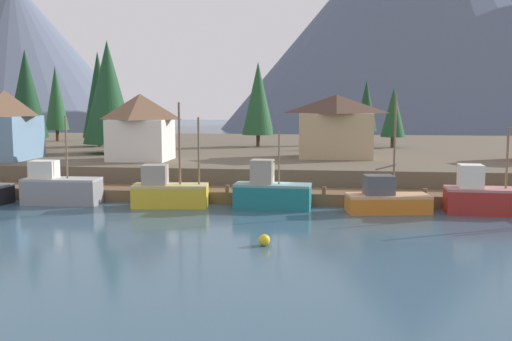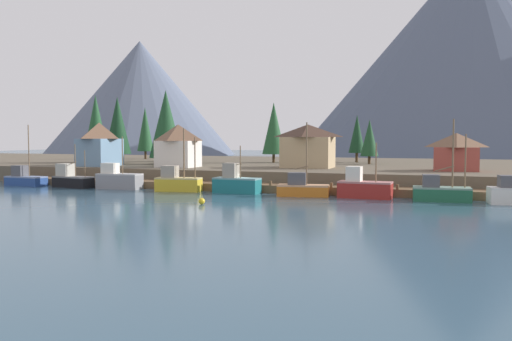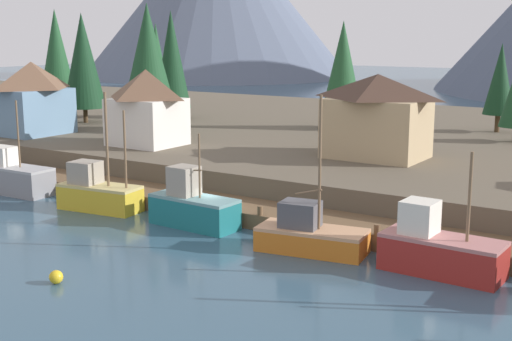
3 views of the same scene
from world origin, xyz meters
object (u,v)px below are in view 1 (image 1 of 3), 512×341
fishing_boat_red (485,197)px  fishing_boat_orange (386,199)px  house_blue (6,124)px  house_white (140,126)px  conifer_near_right (393,112)px  fishing_boat_teal (271,192)px  channel_buoy (264,240)px  conifer_mid_left (98,95)px  conifer_back_left (108,92)px  fishing_boat_grey (60,188)px  conifer_mid_right (26,94)px  conifer_centre (366,106)px  conifer_far_left (258,98)px  conifer_near_left (56,98)px  fishing_boat_yellow (168,191)px  house_tan (336,126)px

fishing_boat_red → fishing_boat_orange: bearing=-174.5°
house_blue → fishing_boat_orange: bearing=-17.3°
house_white → conifer_near_right: conifer_near_right is taller
fishing_boat_teal → channel_buoy: bearing=-83.2°
house_blue → conifer_mid_left: (2.74, 18.14, 3.23)m
house_white → conifer_near_right: (27.39, 19.96, 1.15)m
house_white → house_blue: bearing=-176.2°
house_white → conifer_back_left: 10.20m
fishing_boat_grey → conifer_back_left: conifer_back_left is taller
conifer_near_right → conifer_mid_right: bearing=-165.3°
fishing_boat_red → conifer_mid_right: 52.73m
house_blue → conifer_back_left: (7.95, 8.22, 3.39)m
fishing_boat_grey → conifer_near_right: 44.63m
conifer_back_left → fishing_boat_red: bearing=-27.7°
conifer_centre → conifer_back_left: bearing=-148.6°
conifer_far_left → fishing_boat_teal: bearing=-81.2°
fishing_boat_orange → fishing_boat_red: 7.45m
house_blue → conifer_far_left: size_ratio=0.64×
fishing_boat_orange → fishing_boat_red: bearing=-5.9°
house_blue → conifer_back_left: 11.93m
conifer_near_left → house_white: bearing=-50.5°
conifer_mid_right → conifer_far_left: conifer_mid_right is taller
conifer_back_left → channel_buoy: conifer_back_left is taller
fishing_boat_yellow → conifer_back_left: bearing=115.4°
fishing_boat_orange → conifer_near_right: size_ratio=1.15×
fishing_boat_orange → channel_buoy: 14.18m
fishing_boat_teal → conifer_far_left: size_ratio=0.55×
house_white → conifer_near_right: 33.91m
fishing_boat_grey → house_white: house_white is taller
house_tan → conifer_near_left: conifer_near_left is taller
house_tan → conifer_near_right: conifer_near_right is taller
conifer_mid_left → conifer_back_left: size_ratio=0.97×
fishing_boat_grey → fishing_boat_yellow: 9.36m
conifer_back_left → conifer_far_left: size_ratio=1.15×
house_tan → house_blue: house_blue is taller
fishing_boat_teal → channel_buoy: (0.84, -12.15, -0.98)m
fishing_boat_teal → conifer_far_left: (-4.92, 31.69, 7.59)m
conifer_centre → channel_buoy: size_ratio=12.83×
house_tan → conifer_back_left: 26.41m
house_blue → conifer_mid_right: conifer_mid_right is taller
fishing_boat_grey → conifer_mid_right: bearing=122.0°
conifer_near_left → conifer_mid_right: conifer_mid_right is taller
fishing_boat_yellow → fishing_boat_orange: bearing=-7.9°
fishing_boat_yellow → conifer_mid_right: (-23.08, 20.77, 8.16)m
channel_buoy → fishing_boat_red: bearing=37.7°
fishing_boat_red → conifer_mid_left: 52.29m
conifer_mid_left → fishing_boat_teal: bearing=-48.4°
house_white → house_tan: bearing=14.5°
fishing_boat_red → conifer_near_left: 66.05m
fishing_boat_red → channel_buoy: (-15.57, -12.04, -0.93)m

